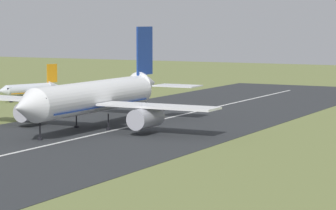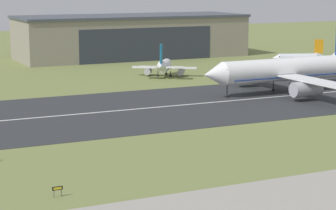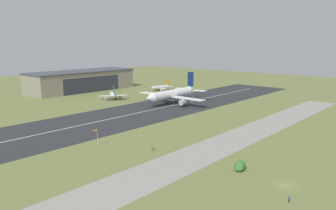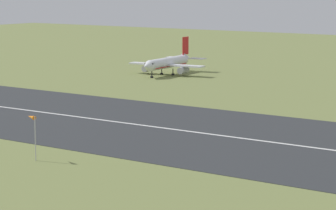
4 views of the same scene
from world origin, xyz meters
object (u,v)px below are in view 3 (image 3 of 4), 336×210
(airplane_landing, at_px, (172,95))
(airplane_parked_west, at_px, (161,87))
(shrub_clump, at_px, (240,166))
(runway_sign, at_px, (153,149))
(airplane_parked_east, at_px, (113,95))
(spectator_left, at_px, (289,199))
(windsock_pole, at_px, (94,132))

(airplane_landing, xyz_separation_m, airplane_parked_west, (35.94, 42.53, -2.90))
(airplane_landing, xyz_separation_m, shrub_clump, (-69.03, -86.51, -4.40))
(airplane_landing, xyz_separation_m, runway_sign, (-74.14, -55.54, -4.64))
(airplane_landing, distance_m, shrub_clump, 110.76)
(airplane_parked_east, relative_size, shrub_clump, 3.92)
(airplane_landing, bearing_deg, spectator_left, -126.92)
(shrub_clump, bearing_deg, airplane_landing, 51.41)
(airplane_parked_east, bearing_deg, windsock_pole, -132.76)
(spectator_left, bearing_deg, windsock_pole, 94.17)
(airplane_parked_east, xyz_separation_m, windsock_pole, (-69.51, -75.16, 2.74))
(airplane_landing, relative_size, windsock_pole, 7.64)
(shrub_clump, relative_size, runway_sign, 3.36)
(airplane_landing, relative_size, runway_sign, 35.09)
(airplane_landing, distance_m, windsock_pole, 91.42)
(airplane_landing, bearing_deg, airplane_parked_east, 110.36)
(airplane_parked_west, bearing_deg, windsock_pole, -146.94)
(shrub_clump, bearing_deg, airplane_parked_west, 50.87)
(airplane_parked_west, relative_size, runway_sign, 13.31)
(airplane_landing, bearing_deg, airplane_parked_west, 49.80)
(windsock_pole, bearing_deg, airplane_landing, 22.96)
(windsock_pole, bearing_deg, airplane_parked_west, 33.06)
(airplane_parked_west, bearing_deg, airplane_landing, -130.20)
(shrub_clump, xyz_separation_m, spectator_left, (-10.08, -18.77, -0.35))
(airplane_landing, height_order, windsock_pole, airplane_landing)
(airplane_parked_east, xyz_separation_m, spectator_left, (-64.44, -144.79, -2.10))
(airplane_parked_west, height_order, runway_sign, airplane_parked_west)
(airplane_parked_west, bearing_deg, spectator_left, -127.90)
(windsock_pole, bearing_deg, runway_sign, -63.21)
(airplane_parked_east, xyz_separation_m, shrub_clump, (-54.36, -126.02, -1.75))
(airplane_landing, relative_size, shrub_clump, 10.44)
(airplane_landing, relative_size, airplane_parked_west, 2.64)
(airplane_parked_east, distance_m, runway_sign, 112.14)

